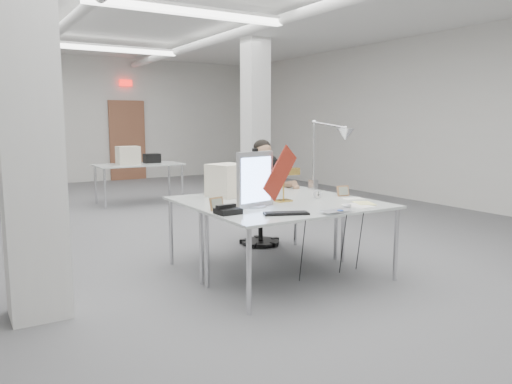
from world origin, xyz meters
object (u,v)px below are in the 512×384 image
(seated_person, at_px, (263,175))
(laptop, at_px, (340,212))
(desk_main, at_px, (304,209))
(office_chair, at_px, (261,202))
(desk_phone, at_px, (228,211))
(bankers_lamp, at_px, (284,184))
(monitor, at_px, (255,180))
(beige_monitor, at_px, (228,180))
(architect_lamp, at_px, (327,154))

(seated_person, distance_m, laptop, 1.96)
(desk_main, distance_m, laptop, 0.43)
(office_chair, bearing_deg, seated_person, -107.81)
(seated_person, height_order, desk_phone, seated_person)
(office_chair, distance_m, bankers_lamp, 1.29)
(seated_person, height_order, monitor, seated_person)
(seated_person, distance_m, desk_phone, 1.89)
(office_chair, distance_m, laptop, 2.02)
(desk_phone, bearing_deg, seated_person, 45.97)
(seated_person, bearing_deg, office_chair, 72.19)
(bankers_lamp, distance_m, beige_monitor, 0.69)
(monitor, bearing_deg, laptop, -66.57)
(desk_main, relative_size, laptop, 5.43)
(laptop, relative_size, desk_phone, 1.63)
(desk_main, height_order, laptop, laptop)
(desk_phone, xyz_separation_m, beige_monitor, (0.49, 0.93, 0.15))
(monitor, bearing_deg, office_chair, 44.86)
(seated_person, height_order, laptop, seated_person)
(bankers_lamp, height_order, architect_lamp, architect_lamp)
(monitor, bearing_deg, architect_lamp, 8.37)
(desk_phone, height_order, beige_monitor, beige_monitor)
(laptop, distance_m, beige_monitor, 1.49)
(beige_monitor, bearing_deg, desk_phone, -134.40)
(monitor, relative_size, laptop, 1.60)
(beige_monitor, bearing_deg, seated_person, 16.32)
(seated_person, height_order, architect_lamp, architect_lamp)
(seated_person, relative_size, bankers_lamp, 2.56)
(bankers_lamp, bearing_deg, office_chair, 79.17)
(office_chair, xyz_separation_m, seated_person, (0.00, -0.05, 0.35))
(laptop, height_order, architect_lamp, architect_lamp)
(seated_person, xyz_separation_m, desk_phone, (-1.25, -1.41, -0.12))
(office_chair, bearing_deg, desk_main, -124.89)
(architect_lamp, bearing_deg, desk_phone, -145.76)
(architect_lamp, bearing_deg, office_chair, 127.45)
(seated_person, distance_m, bankers_lamp, 1.19)
(seated_person, relative_size, architect_lamp, 1.06)
(monitor, height_order, beige_monitor, monitor)
(desk_main, height_order, bankers_lamp, bankers_lamp)
(office_chair, relative_size, desk_phone, 5.42)
(monitor, bearing_deg, seated_person, 43.80)
(laptop, xyz_separation_m, architect_lamp, (0.76, 1.12, 0.43))
(desk_phone, bearing_deg, architect_lamp, 18.28)
(bankers_lamp, bearing_deg, desk_main, -84.63)
(seated_person, height_order, beige_monitor, seated_person)
(laptop, height_order, bankers_lamp, bankers_lamp)
(seated_person, xyz_separation_m, architect_lamp, (0.37, -0.79, 0.30))
(desk_main, distance_m, bankers_lamp, 0.44)
(desk_main, xyz_separation_m, office_chair, (0.48, 1.55, -0.19))
(desk_main, height_order, beige_monitor, beige_monitor)
(office_chair, height_order, beige_monitor, beige_monitor)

